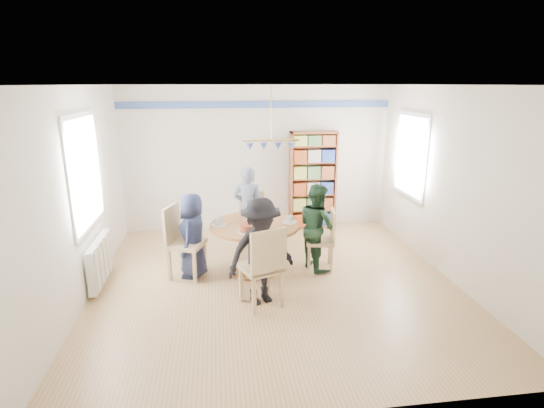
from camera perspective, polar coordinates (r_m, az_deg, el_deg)
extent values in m
plane|color=tan|center=(6.10, 0.51, -10.57)|extent=(5.00, 5.00, 0.00)
plane|color=white|center=(5.46, 0.58, 15.72)|extent=(5.00, 5.00, 0.00)
plane|color=white|center=(8.06, -1.99, 6.11)|extent=(5.00, 0.00, 5.00)
plane|color=white|center=(3.30, 6.76, -8.67)|extent=(5.00, 0.00, 5.00)
plane|color=white|center=(5.83, -24.57, 0.88)|extent=(0.00, 5.00, 5.00)
plane|color=white|center=(6.46, 23.08, 2.40)|extent=(0.00, 5.00, 5.00)
cube|color=#344E8F|center=(7.93, -2.04, 13.23)|extent=(5.00, 0.02, 0.12)
cube|color=white|center=(6.06, -23.92, 3.90)|extent=(0.03, 1.32, 1.52)
cube|color=white|center=(6.05, -23.74, 3.91)|extent=(0.01, 1.20, 1.40)
cube|color=white|center=(7.54, 18.22, 6.20)|extent=(0.03, 1.12, 1.42)
cube|color=white|center=(7.53, 18.08, 6.20)|extent=(0.01, 1.00, 1.30)
cylinder|color=gold|center=(5.97, -0.13, 12.13)|extent=(0.01, 0.01, 0.75)
cylinder|color=gold|center=(6.00, -0.13, 8.56)|extent=(0.80, 0.02, 0.02)
cone|color=#4557C1|center=(5.98, -3.00, 7.73)|extent=(0.11, 0.11, 0.10)
cone|color=#4557C1|center=(6.00, -1.08, 7.78)|extent=(0.11, 0.11, 0.10)
cone|color=#4557C1|center=(6.03, 0.82, 7.82)|extent=(0.11, 0.11, 0.10)
cone|color=#4557C1|center=(6.06, 2.71, 7.84)|extent=(0.11, 0.11, 0.10)
cube|color=silver|center=(6.39, -22.10, -7.08)|extent=(0.10, 1.00, 0.60)
cube|color=silver|center=(6.02, -22.46, -8.54)|extent=(0.02, 0.06, 0.56)
cube|color=silver|center=(6.19, -22.00, -7.79)|extent=(0.02, 0.06, 0.56)
cube|color=silver|center=(6.37, -21.58, -7.08)|extent=(0.02, 0.06, 0.56)
cube|color=silver|center=(6.55, -21.18, -6.41)|extent=(0.02, 0.06, 0.56)
cube|color=silver|center=(6.73, -20.80, -5.77)|extent=(0.02, 0.06, 0.56)
cylinder|color=#945B30|center=(6.19, -2.36, -2.90)|extent=(1.30, 1.30, 0.05)
cylinder|color=#945B30|center=(6.32, -2.32, -6.12)|extent=(0.16, 0.16, 0.70)
cylinder|color=#945B30|center=(6.45, -2.28, -8.84)|extent=(0.70, 0.70, 0.04)
cube|color=tan|center=(6.21, -11.42, -5.30)|extent=(0.60, 0.60, 0.06)
cube|color=tan|center=(6.21, -13.36, -2.70)|extent=(0.20, 0.46, 0.56)
cube|color=tan|center=(6.08, -10.36, -8.41)|extent=(0.06, 0.06, 0.48)
cube|color=tan|center=(6.40, -9.04, -7.07)|extent=(0.06, 0.06, 0.48)
cube|color=tan|center=(6.23, -13.61, -7.99)|extent=(0.06, 0.06, 0.48)
cube|color=tan|center=(6.55, -12.16, -6.71)|extent=(0.06, 0.06, 0.48)
cube|color=tan|center=(6.44, 6.45, -4.96)|extent=(0.47, 0.47, 0.05)
cube|color=tan|center=(6.37, 8.17, -2.93)|extent=(0.11, 0.41, 0.48)
cube|color=tan|center=(6.67, 4.88, -6.27)|extent=(0.04, 0.04, 0.42)
cube|color=tan|center=(6.36, 4.99, -7.38)|extent=(0.04, 0.04, 0.42)
cube|color=tan|center=(6.69, 7.72, -6.29)|extent=(0.04, 0.04, 0.42)
cube|color=tan|center=(6.39, 7.96, -7.40)|extent=(0.04, 0.04, 0.42)
cube|color=tan|center=(7.16, -2.88, -2.52)|extent=(0.51, 0.51, 0.05)
cube|color=tan|center=(7.27, -2.70, -0.15)|extent=(0.42, 0.13, 0.51)
cube|color=tan|center=(7.11, -4.43, -4.74)|extent=(0.05, 0.05, 0.44)
cube|color=tan|center=(7.06, -1.65, -4.84)|extent=(0.05, 0.05, 0.44)
cube|color=tan|center=(7.43, -3.99, -3.81)|extent=(0.05, 0.05, 0.44)
cube|color=tan|center=(7.38, -1.34, -3.90)|extent=(0.05, 0.05, 0.44)
cube|color=tan|center=(5.35, -1.51, -8.53)|extent=(0.60, 0.60, 0.06)
cube|color=tan|center=(5.07, -0.45, -6.53)|extent=(0.46, 0.21, 0.56)
cube|color=tan|center=(5.70, -0.63, -9.87)|extent=(0.06, 0.06, 0.48)
cube|color=tan|center=(5.55, -4.17, -10.65)|extent=(0.06, 0.06, 0.48)
cube|color=tan|center=(5.40, 1.27, -11.41)|extent=(0.06, 0.06, 0.48)
cube|color=tan|center=(5.24, -2.44, -12.30)|extent=(0.06, 0.06, 0.48)
imported|color=#1A1F39|center=(6.19, -10.61, -4.18)|extent=(0.51, 0.67, 1.24)
imported|color=#18311D|center=(6.38, 6.07, -3.04)|extent=(0.67, 0.76, 1.31)
imported|color=gray|center=(7.08, -3.20, -0.60)|extent=(0.60, 0.49, 1.42)
imported|color=black|center=(5.33, -1.52, -6.44)|extent=(1.02, 0.80, 1.38)
cube|color=brown|center=(8.07, 2.54, 3.08)|extent=(0.04, 0.27, 1.86)
cube|color=brown|center=(8.26, 8.38, 3.22)|extent=(0.04, 0.27, 1.86)
cube|color=brown|center=(8.00, 5.67, 9.55)|extent=(0.89, 0.27, 0.04)
cube|color=brown|center=(8.39, 5.33, -2.88)|extent=(0.89, 0.27, 0.05)
cube|color=brown|center=(8.27, 5.30, 3.35)|extent=(0.89, 0.02, 1.86)
cube|color=brown|center=(8.29, 5.39, -0.73)|extent=(0.83, 0.25, 0.02)
cube|color=brown|center=(8.21, 5.44, 1.35)|extent=(0.83, 0.25, 0.02)
cube|color=brown|center=(8.14, 5.50, 3.46)|extent=(0.83, 0.25, 0.02)
cube|color=brown|center=(8.08, 5.56, 5.61)|extent=(0.83, 0.25, 0.02)
cube|color=brown|center=(8.03, 5.62, 7.79)|extent=(0.83, 0.25, 0.02)
cube|color=#973917|center=(8.28, 3.59, -2.07)|extent=(0.24, 0.20, 0.23)
cube|color=silver|center=(8.33, 5.38, -1.99)|extent=(0.24, 0.20, 0.23)
cube|color=navy|center=(8.40, 7.15, -1.91)|extent=(0.24, 0.20, 0.23)
cube|color=#CDD454|center=(8.19, 3.62, 0.01)|extent=(0.24, 0.20, 0.23)
cube|color=#48703E|center=(8.24, 5.44, 0.08)|extent=(0.24, 0.20, 0.23)
cube|color=brown|center=(8.31, 7.23, 0.14)|extent=(0.24, 0.20, 0.23)
cube|color=#973917|center=(8.11, 3.66, 2.12)|extent=(0.24, 0.20, 0.23)
cube|color=silver|center=(8.16, 5.49, 2.17)|extent=(0.24, 0.20, 0.23)
cube|color=navy|center=(8.23, 7.30, 2.22)|extent=(0.24, 0.20, 0.23)
cube|color=#CDD454|center=(8.04, 3.70, 4.27)|extent=(0.24, 0.20, 0.23)
cube|color=#48703E|center=(8.10, 5.55, 4.31)|extent=(0.24, 0.20, 0.23)
cube|color=brown|center=(8.16, 7.38, 4.34)|extent=(0.24, 0.20, 0.23)
cube|color=#973917|center=(7.99, 3.74, 6.45)|extent=(0.24, 0.20, 0.23)
cube|color=silver|center=(8.04, 5.61, 6.48)|extent=(0.24, 0.20, 0.23)
cube|color=navy|center=(8.11, 7.45, 6.49)|extent=(0.24, 0.20, 0.23)
cube|color=#CDD454|center=(7.94, 3.78, 8.53)|extent=(0.24, 0.20, 0.19)
cube|color=#48703E|center=(8.00, 5.67, 8.54)|extent=(0.24, 0.20, 0.19)
cube|color=brown|center=(8.06, 7.53, 8.54)|extent=(0.24, 0.20, 0.19)
cylinder|color=white|center=(6.22, -2.94, -1.32)|extent=(0.13, 0.13, 0.26)
sphere|color=white|center=(6.18, -2.96, -0.18)|extent=(0.10, 0.10, 0.10)
cylinder|color=silver|center=(6.27, -1.31, -0.96)|extent=(0.08, 0.08, 0.30)
cylinder|color=#4557C1|center=(6.22, -1.32, 0.47)|extent=(0.03, 0.03, 0.03)
cylinder|color=white|center=(6.47, -2.13, -1.77)|extent=(0.32, 0.32, 0.01)
cylinder|color=brown|center=(6.45, -2.14, -1.30)|extent=(0.26, 0.26, 0.10)
cylinder|color=white|center=(5.86, -3.11, -3.66)|extent=(0.32, 0.32, 0.01)
cylinder|color=brown|center=(5.84, -3.12, -3.15)|extent=(0.26, 0.26, 0.10)
cylinder|color=white|center=(6.15, -7.16, -2.82)|extent=(0.22, 0.22, 0.01)
imported|color=white|center=(6.14, -7.17, -2.41)|extent=(0.13, 0.13, 0.10)
cylinder|color=white|center=(6.24, 2.37, -2.44)|extent=(0.22, 0.22, 0.01)
imported|color=white|center=(6.23, 2.38, -2.05)|extent=(0.11, 0.11, 0.10)
cylinder|color=white|center=(6.67, -2.77, -1.24)|extent=(0.22, 0.22, 0.01)
imported|color=white|center=(6.65, -2.78, -0.85)|extent=(0.13, 0.13, 0.10)
cylinder|color=white|center=(5.69, -1.87, -4.27)|extent=(0.22, 0.22, 0.01)
imported|color=white|center=(5.68, -1.88, -3.85)|extent=(0.11, 0.11, 0.10)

